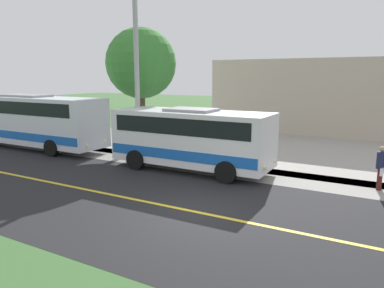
% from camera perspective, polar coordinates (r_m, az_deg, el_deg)
% --- Properties ---
extents(ground_plane, '(120.00, 120.00, 0.00)m').
position_cam_1_polar(ground_plane, '(11.51, 0.59, -10.66)').
color(ground_plane, '#3D6633').
extents(road_surface, '(8.00, 100.00, 0.01)m').
position_cam_1_polar(road_surface, '(11.51, 0.59, -10.65)').
color(road_surface, black).
rests_on(road_surface, ground).
extents(sidewalk, '(2.40, 100.00, 0.01)m').
position_cam_1_polar(sidewalk, '(16.05, 9.48, -4.59)').
color(sidewalk, gray).
rests_on(sidewalk, ground).
extents(parking_lot_surface, '(14.00, 36.00, 0.01)m').
position_cam_1_polar(parking_lot_surface, '(22.33, 23.07, -0.99)').
color(parking_lot_surface, '#9E9991').
rests_on(parking_lot_surface, ground).
extents(road_centre_line, '(0.16, 100.00, 0.00)m').
position_cam_1_polar(road_centre_line, '(11.50, 0.59, -10.62)').
color(road_centre_line, gold).
rests_on(road_centre_line, ground).
extents(shuttle_bus_front, '(2.68, 7.30, 2.78)m').
position_cam_1_polar(shuttle_bus_front, '(16.17, -0.08, 1.23)').
color(shuttle_bus_front, white).
rests_on(shuttle_bus_front, ground).
extents(transit_bus_rear, '(2.59, 10.85, 3.11)m').
position_cam_1_polar(transit_bus_rear, '(23.54, -24.51, 3.68)').
color(transit_bus_rear, silver).
rests_on(transit_bus_rear, ground).
extents(pedestrian_with_bags, '(0.72, 0.34, 1.65)m').
position_cam_1_polar(pedestrian_with_bags, '(15.16, 27.59, -3.15)').
color(pedestrian_with_bags, '#4C1919').
rests_on(pedestrian_with_bags, ground).
extents(street_light_pole, '(1.97, 0.24, 8.90)m').
position_cam_1_polar(street_light_pole, '(18.11, -8.95, 12.69)').
color(street_light_pole, '#9E9EA3').
rests_on(street_light_pole, ground).
extents(tree_curbside, '(3.94, 3.94, 6.85)m').
position_cam_1_polar(tree_curbside, '(21.03, -8.02, 12.41)').
color(tree_curbside, '#4C3826').
rests_on(tree_curbside, ground).
extents(commercial_building, '(10.00, 20.10, 5.38)m').
position_cam_1_polar(commercial_building, '(30.97, 24.58, 6.95)').
color(commercial_building, '#B7A893').
rests_on(commercial_building, ground).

